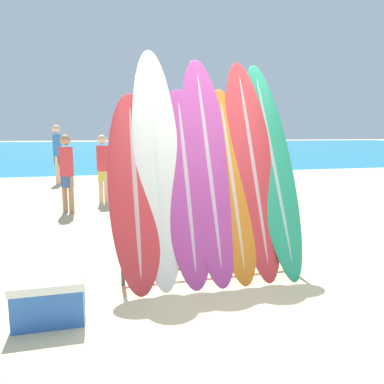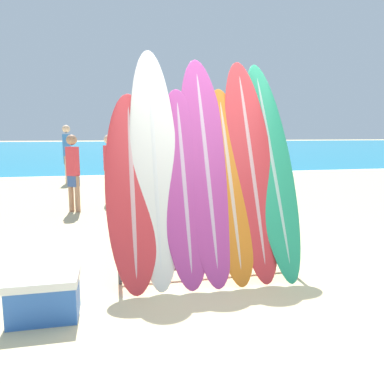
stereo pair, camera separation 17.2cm
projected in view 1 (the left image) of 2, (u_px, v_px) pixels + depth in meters
The scene contains 15 objects.
ground_plane at pixel (228, 286), 3.87m from camera, with size 160.00×160.00×0.00m, color beige.
ocean_water at pixel (107, 147), 41.92m from camera, with size 120.00×60.00×0.01m.
surfboard_rack at pixel (210, 238), 4.06m from camera, with size 1.93×0.04×0.80m.
surfboard_slot_0 at pixel (135, 188), 3.84m from camera, with size 0.55×0.93×2.01m.
surfboard_slot_1 at pixel (157, 163), 3.95m from camera, with size 0.51×1.06×2.51m.
surfboard_slot_2 at pixel (186, 183), 3.98m from camera, with size 0.52×0.97×2.07m.
surfboard_slot_3 at pixel (208, 165), 4.10m from camera, with size 0.54×1.19×2.44m.
surfboard_slot_4 at pixel (231, 181), 4.11m from camera, with size 0.49×1.03×2.09m.
surfboard_slot_5 at pixel (252, 164), 4.22m from camera, with size 0.53×1.15×2.43m.
surfboard_slot_6 at pixel (272, 164), 4.31m from camera, with size 0.49×1.30×2.43m.
person_near_water at pixel (67, 171), 7.31m from camera, with size 0.26×0.25×1.54m.
person_mid_beach at pixel (103, 166), 8.35m from camera, with size 0.26×0.25×1.53m.
person_far_left at pixel (57, 152), 11.55m from camera, with size 0.24×0.30×1.81m.
person_far_right at pixel (225, 166), 6.47m from camera, with size 0.31×0.24×1.82m.
cooler_box at pixel (50, 299), 3.13m from camera, with size 0.58×0.40×0.37m.
Camera 1 is at (-1.28, -3.46, 1.56)m, focal length 35.00 mm.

